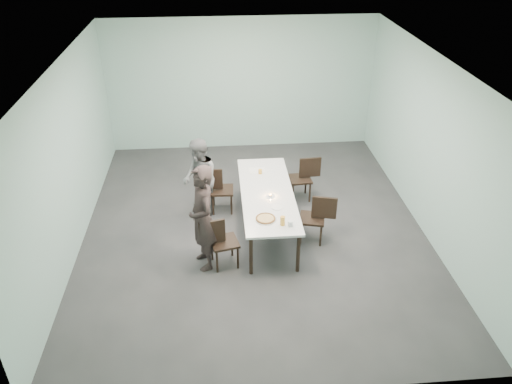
{
  "coord_description": "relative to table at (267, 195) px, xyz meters",
  "views": [
    {
      "loc": [
        -0.6,
        -7.39,
        5.14
      ],
      "look_at": [
        0.0,
        -0.41,
        1.0
      ],
      "focal_mm": 35.0,
      "sensor_mm": 36.0,
      "label": 1
    }
  ],
  "objects": [
    {
      "name": "tealight",
      "position": [
        0.04,
        -0.14,
        0.08
      ],
      "size": [
        0.06,
        0.06,
        0.05
      ],
      "color": "silver",
      "rests_on": "table"
    },
    {
      "name": "side_plate",
      "position": [
        0.11,
        -0.5,
        0.06
      ],
      "size": [
        0.18,
        0.18,
        0.01
      ],
      "primitive_type": "cylinder",
      "color": "white",
      "rests_on": "table"
    },
    {
      "name": "beer_glass",
      "position": [
        0.13,
        -1.0,
        0.13
      ],
      "size": [
        0.08,
        0.08,
        0.15
      ],
      "primitive_type": "cylinder",
      "color": "gold",
      "rests_on": "table"
    },
    {
      "name": "chair_near_right",
      "position": [
        0.81,
        -0.41,
        -0.19
      ],
      "size": [
        0.65,
        0.51,
        0.87
      ],
      "rotation": [
        0.0,
        0.0,
        2.89
      ],
      "color": "black",
      "rests_on": "ground"
    },
    {
      "name": "chair_near_left",
      "position": [
        -0.86,
        -0.96,
        -0.19
      ],
      "size": [
        0.65,
        0.5,
        0.87
      ],
      "rotation": [
        0.0,
        0.0,
        0.23
      ],
      "color": "black",
      "rests_on": "ground"
    },
    {
      "name": "pizza",
      "position": [
        -0.11,
        -0.83,
        0.08
      ],
      "size": [
        0.34,
        0.34,
        0.04
      ],
      "color": "white",
      "rests_on": "table"
    },
    {
      "name": "amber_tumbler",
      "position": [
        -0.06,
        0.7,
        0.1
      ],
      "size": [
        0.07,
        0.07,
        0.08
      ],
      "primitive_type": "cylinder",
      "color": "gold",
      "rests_on": "table"
    },
    {
      "name": "table",
      "position": [
        0.0,
        0.0,
        0.0
      ],
      "size": [
        0.91,
        2.6,
        0.75
      ],
      "rotation": [
        0.0,
        0.0,
        -0.0
      ],
      "color": "white",
      "rests_on": "ground"
    },
    {
      "name": "room_shell",
      "position": [
        -0.23,
        0.03,
        1.33
      ],
      "size": [
        6.02,
        7.02,
        3.01
      ],
      "color": "#9FC8C0",
      "rests_on": "ground"
    },
    {
      "name": "ground",
      "position": [
        -0.23,
        0.03,
        -0.69
      ],
      "size": [
        7.0,
        7.0,
        0.0
      ],
      "primitive_type": "plane",
      "color": "#333335",
      "rests_on": "ground"
    },
    {
      "name": "menu",
      "position": [
        -0.1,
        0.83,
        0.06
      ],
      "size": [
        0.3,
        0.22,
        0.01
      ],
      "primitive_type": "cube",
      "rotation": [
        0.0,
        0.0,
        -0.0
      ],
      "color": "silver",
      "rests_on": "table"
    },
    {
      "name": "chair_far_right",
      "position": [
        0.83,
        1.0,
        -0.19
      ],
      "size": [
        0.62,
        0.45,
        0.87
      ],
      "rotation": [
        0.0,
        0.0,
        3.21
      ],
      "color": "black",
      "rests_on": "ground"
    },
    {
      "name": "chair_far_left",
      "position": [
        -0.85,
        0.7,
        -0.19
      ],
      "size": [
        0.62,
        0.44,
        0.87
      ],
      "rotation": [
        0.0,
        0.0,
        -0.04
      ],
      "color": "black",
      "rests_on": "ground"
    },
    {
      "name": "diner_near",
      "position": [
        -1.1,
        -0.91,
        0.19
      ],
      "size": [
        0.58,
        0.74,
        1.77
      ],
      "primitive_type": "imported",
      "rotation": [
        0.0,
        0.0,
        -1.3
      ],
      "color": "black",
      "rests_on": "ground"
    },
    {
      "name": "water_tumbler",
      "position": [
        0.25,
        -1.04,
        0.1
      ],
      "size": [
        0.08,
        0.08,
        0.09
      ],
      "primitive_type": "cylinder",
      "color": "silver",
      "rests_on": "table"
    },
    {
      "name": "diner_far",
      "position": [
        -1.16,
        0.58,
        0.06
      ],
      "size": [
        0.75,
        0.86,
        1.51
      ],
      "primitive_type": "imported",
      "rotation": [
        0.0,
        0.0,
        -1.3
      ],
      "color": "slate",
      "rests_on": "ground"
    }
  ]
}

